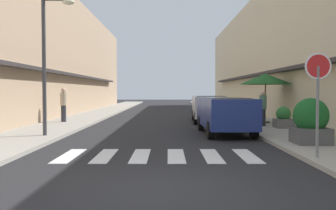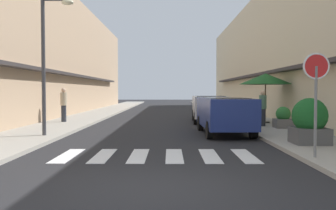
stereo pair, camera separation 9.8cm
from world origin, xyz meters
name	(u,v)px [view 1 (the left image)]	position (x,y,z in m)	size (l,w,h in m)	color
ground_plane	(164,117)	(0.00, 18.46, 0.00)	(101.53, 101.53, 0.00)	#232326
sidewalk_left	(90,116)	(-4.96, 18.46, 0.06)	(2.75, 64.61, 0.12)	#9E998E
sidewalk_right	(238,116)	(4.96, 18.46, 0.06)	(2.75, 64.61, 0.12)	#9E998E
building_row_left	(39,55)	(-8.84, 19.77, 4.24)	(5.50, 43.53, 8.48)	tan
building_row_right	(290,56)	(8.84, 19.77, 4.23)	(5.50, 43.53, 8.46)	beige
crosswalk	(158,156)	(0.00, 3.41, 0.01)	(5.20, 2.20, 0.01)	silver
parked_car_near	(225,111)	(2.54, 8.36, 0.92)	(1.92, 4.46, 1.47)	navy
parked_car_mid	(209,106)	(2.54, 14.01, 0.92)	(1.91, 4.16, 1.47)	silver
round_street_sign	(318,77)	(3.89, 2.56, 2.06)	(0.65, 0.07, 2.54)	slate
street_lamp	(49,49)	(-4.04, 7.06, 3.24)	(1.19, 0.28, 5.06)	#38383D
cafe_umbrella	(265,79)	(5.21, 12.47, 2.34)	(2.66, 2.66, 2.51)	#262626
planter_corner	(311,121)	(4.64, 4.91, 0.80)	(1.07, 1.07, 1.40)	#4C4C4C
planter_midblock	(283,118)	(5.32, 9.81, 0.54)	(0.75, 0.75, 0.93)	slate
pedestrian_walking_near	(63,104)	(-5.22, 13.01, 1.06)	(0.34, 0.34, 1.77)	#282B33
pedestrian_walking_far	(263,107)	(4.63, 10.66, 0.98)	(0.34, 0.34, 1.63)	#282B33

